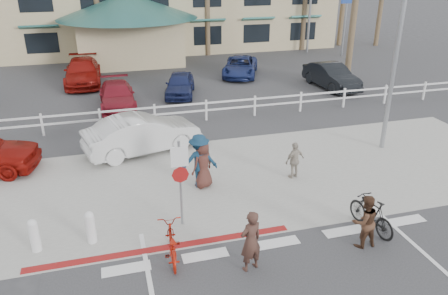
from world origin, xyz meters
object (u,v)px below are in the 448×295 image
object	(u,v)px
sign_post	(180,179)
car_white_sedan	(143,134)
bike_black	(371,214)
bike_red	(171,243)

from	to	relation	value
sign_post	car_white_sedan	bearing A→B (deg)	95.44
bike_black	car_white_sedan	size ratio (longest dim) A/B	0.38
bike_black	bike_red	bearing A→B (deg)	-12.61
bike_black	car_white_sedan	world-z (taller)	car_white_sedan
bike_black	car_white_sedan	bearing A→B (deg)	-62.28
sign_post	bike_red	xyz separation A→B (m)	(-0.53, -1.45, -1.00)
sign_post	car_white_sedan	size ratio (longest dim) A/B	0.64
bike_red	car_white_sedan	distance (m)	6.93
sign_post	bike_red	world-z (taller)	sign_post
bike_red	bike_black	bearing A→B (deg)	-178.34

